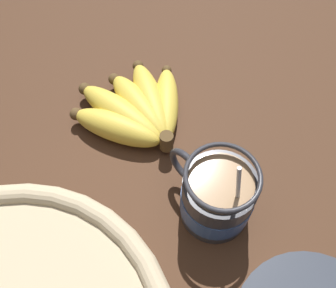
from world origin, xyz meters
TOP-DOWN VIEW (x-y plane):
  - table at (0.00, 0.00)cm, footprint 121.70×121.70cm
  - coffee_mug at (-2.30, 3.53)cm, footprint 13.19×9.31cm
  - banana_bunch at (16.65, 0.79)cm, footprint 18.66×19.82cm

SIDE VIEW (x-z plane):
  - table at x=0.00cm, z-range 0.00..3.69cm
  - banana_bunch at x=16.65cm, z-range 3.60..7.98cm
  - coffee_mug at x=-2.30cm, z-range 0.99..15.54cm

